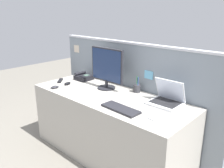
# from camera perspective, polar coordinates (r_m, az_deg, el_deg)

# --- Properties ---
(ground_plane) EXTENTS (10.00, 10.00, 0.00)m
(ground_plane) POSITION_cam_1_polar(r_m,az_deg,el_deg) (2.97, -0.68, -16.38)
(ground_plane) COLOR slate
(desk) EXTENTS (1.90, 0.73, 0.75)m
(desk) POSITION_cam_1_polar(r_m,az_deg,el_deg) (2.78, -0.71, -9.98)
(desk) COLOR #ADA89E
(desk) RESTS_ON ground_plane
(cubicle_divider) EXTENTS (2.33, 0.08, 1.29)m
(cubicle_divider) POSITION_cam_1_polar(r_m,az_deg,el_deg) (2.95, 4.74, -2.50)
(cubicle_divider) COLOR gray
(cubicle_divider) RESTS_ON ground_plane
(desktop_monitor) EXTENTS (0.48, 0.21, 0.49)m
(desktop_monitor) POSITION_cam_1_polar(r_m,az_deg,el_deg) (2.79, -1.26, 4.02)
(desktop_monitor) COLOR #232328
(desktop_monitor) RESTS_ON desk
(laptop) EXTENTS (0.31, 0.28, 0.25)m
(laptop) POSITION_cam_1_polar(r_m,az_deg,el_deg) (2.45, 13.06, -3.30)
(laptop) COLOR silver
(laptop) RESTS_ON desk
(desk_phone) EXTENTS (0.20, 0.20, 0.10)m
(desk_phone) POSITION_cam_1_polar(r_m,az_deg,el_deg) (3.22, -6.88, 1.66)
(desk_phone) COLOR black
(desk_phone) RESTS_ON desk
(keyboard_main) EXTENTS (0.40, 0.17, 0.02)m
(keyboard_main) POSITION_cam_1_polar(r_m,az_deg,el_deg) (2.26, 2.07, -5.97)
(keyboard_main) COLOR #232328
(keyboard_main) RESTS_ON desk
(computer_mouse_right_hand) EXTENTS (0.09, 0.11, 0.03)m
(computer_mouse_right_hand) POSITION_cam_1_polar(r_m,az_deg,el_deg) (2.93, -13.62, -0.73)
(computer_mouse_right_hand) COLOR #232328
(computer_mouse_right_hand) RESTS_ON desk
(computer_mouse_left_hand) EXTENTS (0.08, 0.11, 0.03)m
(computer_mouse_left_hand) POSITION_cam_1_polar(r_m,az_deg,el_deg) (3.04, -10.70, 0.13)
(computer_mouse_left_hand) COLOR black
(computer_mouse_left_hand) RESTS_ON desk
(pen_cup) EXTENTS (0.08, 0.08, 0.18)m
(pen_cup) POSITION_cam_1_polar(r_m,az_deg,el_deg) (2.73, 6.02, -1.02)
(pen_cup) COLOR #333338
(pen_cup) RESTS_ON desk
(cell_phone_silver_slab) EXTENTS (0.07, 0.16, 0.01)m
(cell_phone_silver_slab) POSITION_cam_1_polar(r_m,az_deg,el_deg) (2.15, 10.58, -7.82)
(cell_phone_silver_slab) COLOR #B7BAC1
(cell_phone_silver_slab) RESTS_ON desk
(tv_remote) EXTENTS (0.15, 0.15, 0.02)m
(tv_remote) POSITION_cam_1_polar(r_m,az_deg,el_deg) (3.20, -12.37, 0.80)
(tv_remote) COLOR black
(tv_remote) RESTS_ON desk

